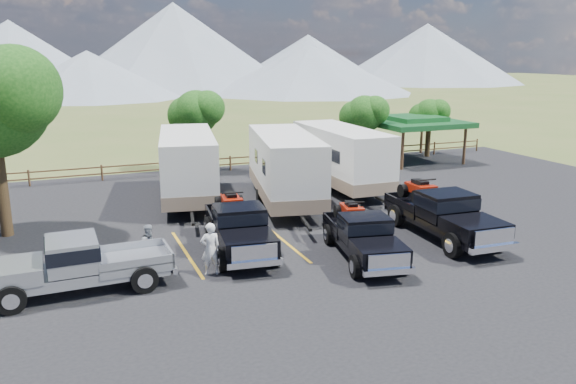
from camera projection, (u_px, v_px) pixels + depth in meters
name	position (u px, v px, depth m)	size (l,w,h in m)	color
ground	(377.00, 269.00, 20.03)	(320.00, 320.00, 0.00)	#465926
asphalt_lot	(339.00, 243.00, 22.72)	(44.00, 34.00, 0.04)	black
stall_lines	(328.00, 235.00, 23.61)	(12.12, 5.50, 0.01)	#C08C16
tree_ne_a	(364.00, 114.00, 37.77)	(3.11, 2.92, 4.76)	black
tree_ne_b	(429.00, 115.00, 40.93)	(2.77, 2.59, 4.27)	black
tree_north	(196.00, 113.00, 35.48)	(3.46, 3.24, 5.25)	black
rail_fence	(259.00, 160.00, 37.26)	(36.12, 0.12, 1.00)	brown
pavilion	(414.00, 122.00, 39.39)	(6.20, 6.20, 3.22)	brown
mountain_range	(67.00, 51.00, 110.74)	(209.00, 71.00, 20.00)	gray
rig_left	(238.00, 226.00, 21.61)	(2.69, 6.24, 2.02)	black
rig_center	(363.00, 234.00, 20.85)	(2.82, 5.80, 1.86)	black
rig_right	(442.00, 212.00, 23.14)	(2.58, 6.65, 2.19)	black
trailer_left	(188.00, 166.00, 28.59)	(4.07, 10.16, 3.51)	silver
trailer_center	(285.00, 168.00, 27.96)	(4.31, 10.32, 3.57)	silver
trailer_right	(341.00, 158.00, 31.03)	(2.76, 9.97, 3.47)	silver
pickup_silver	(79.00, 264.00, 17.81)	(6.02, 2.22, 1.79)	#9DA0A5
person_a	(210.00, 249.00, 19.18)	(0.68, 0.45, 1.86)	white
person_b	(150.00, 246.00, 19.85)	(0.77, 0.60, 1.59)	gray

